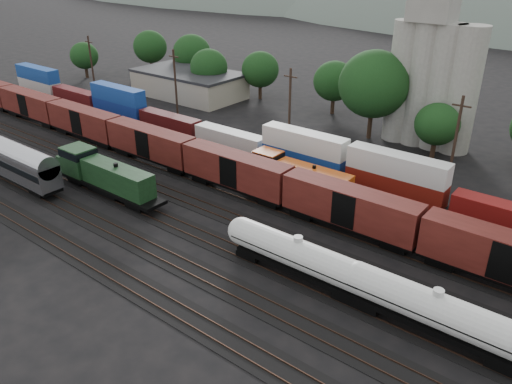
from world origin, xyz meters
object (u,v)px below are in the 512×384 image
Objects in this scene: tank_car_a at (297,255)px; orange_locomotive at (294,174)px; passenger_coach at (0,153)px; grain_silo at (433,71)px; green_locomotive at (101,173)px.

orange_locomotive is at bearing 125.02° from tank_car_a.
grain_silo is at bearing 49.95° from passenger_coach.
tank_car_a is 18.32m from orange_locomotive.
green_locomotive is 28.52m from tank_car_a.
grain_silo is at bearing 76.71° from orange_locomotive.
passenger_coach is 0.82× the size of grain_silo.
passenger_coach reaches higher than green_locomotive.
passenger_coach is 60.62m from grain_silo.
passenger_coach is 1.46× the size of orange_locomotive.
grain_silo is (24.15, 41.00, 8.57)m from green_locomotive.
tank_car_a is (28.52, 0.00, -0.23)m from green_locomotive.
passenger_coach is at bearing -160.99° from green_locomotive.
tank_car_a is at bearing -83.92° from grain_silo.
orange_locomotive is (-10.51, 15.00, -0.12)m from tank_car_a.
orange_locomotive is at bearing 39.79° from green_locomotive.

